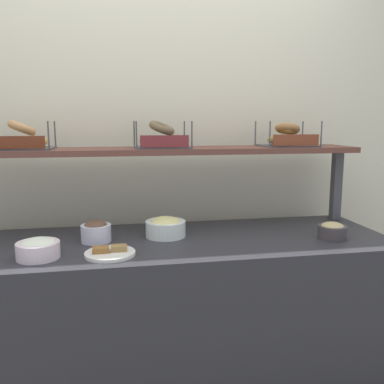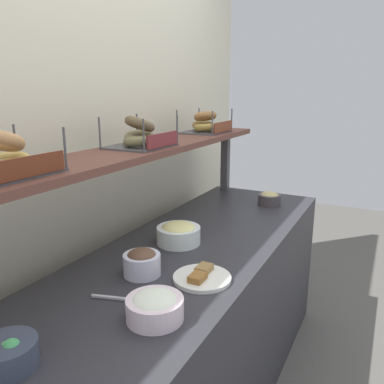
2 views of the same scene
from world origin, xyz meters
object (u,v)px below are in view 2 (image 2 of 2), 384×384
object	(u,v)px
serving_spoon_near_plate	(125,299)
bagel_basket_sesame	(3,160)
bowl_chocolate_spread	(142,262)
bowl_veggie_mix	(8,354)
bagel_basket_poppy	(140,136)
serving_plate_white	(202,277)
bowl_egg_salad	(179,233)
bagel_basket_everything	(205,125)
bowl_cream_cheese	(155,306)
bowl_hummus	(269,198)

from	to	relation	value
serving_spoon_near_plate	bagel_basket_sesame	bearing A→B (deg)	119.11
bowl_chocolate_spread	bowl_veggie_mix	size ratio (longest dim) A/B	0.94
bagel_basket_poppy	bagel_basket_sesame	bearing A→B (deg)	178.79
serving_spoon_near_plate	bagel_basket_sesame	size ratio (longest dim) A/B	0.58
serving_plate_white	bagel_basket_sesame	distance (m)	0.78
bowl_egg_salad	bagel_basket_sesame	size ratio (longest dim) A/B	0.67
bowl_chocolate_spread	bagel_basket_everything	world-z (taller)	bagel_basket_everything
bowl_veggie_mix	bagel_basket_sesame	world-z (taller)	bagel_basket_sesame
bowl_veggie_mix	bagel_basket_sesame	size ratio (longest dim) A/B	0.51
bagel_basket_poppy	bagel_basket_everything	world-z (taller)	bagel_basket_poppy
bowl_cream_cheese	bowl_chocolate_spread	distance (m)	0.31
bowl_hummus	bagel_basket_everything	distance (m)	0.60
bagel_basket_sesame	bagel_basket_poppy	world-z (taller)	bagel_basket_sesame
serving_spoon_near_plate	bagel_basket_sesame	world-z (taller)	bagel_basket_sesame
bowl_chocolate_spread	bowl_veggie_mix	bearing A→B (deg)	179.05
serving_spoon_near_plate	bowl_egg_salad	bearing A→B (deg)	9.64
serving_plate_white	bowl_chocolate_spread	bearing A→B (deg)	106.70
bowl_cream_cheese	bowl_chocolate_spread	world-z (taller)	bowl_chocolate_spread
bowl_veggie_mix	bagel_basket_everything	xyz separation A→B (m)	(1.64, 0.23, 0.44)
bowl_veggie_mix	serving_spoon_near_plate	size ratio (longest dim) A/B	0.88
bowl_cream_cheese	serving_plate_white	distance (m)	0.30
bowl_chocolate_spread	bowl_veggie_mix	xyz separation A→B (m)	(-0.58, 0.01, -0.02)
bowl_chocolate_spread	bowl_egg_salad	bearing A→B (deg)	5.15
bowl_chocolate_spread	bagel_basket_poppy	size ratio (longest dim) A/B	0.49
bowl_cream_cheese	serving_plate_white	world-z (taller)	bowl_cream_cheese
bowl_cream_cheese	bagel_basket_everything	world-z (taller)	bagel_basket_everything
bowl_veggie_mix	bagel_basket_sesame	xyz separation A→B (m)	(0.23, 0.23, 0.44)
bagel_basket_sesame	bagel_basket_everything	distance (m)	1.41
bowl_cream_cheese	bagel_basket_sesame	xyz separation A→B (m)	(-0.13, 0.45, 0.44)
bagel_basket_sesame	bagel_basket_everything	world-z (taller)	bagel_basket_sesame
bowl_cream_cheese	bowl_chocolate_spread	size ratio (longest dim) A/B	1.26
bowl_hummus	bowl_chocolate_spread	bearing A→B (deg)	172.03
serving_spoon_near_plate	bowl_chocolate_spread	bearing A→B (deg)	17.46
bowl_veggie_mix	bagel_basket_everything	size ratio (longest dim) A/B	0.49
bowl_egg_salad	serving_spoon_near_plate	bearing A→B (deg)	-170.36
bowl_chocolate_spread	bowl_veggie_mix	distance (m)	0.58
bagel_basket_everything	serving_spoon_near_plate	bearing A→B (deg)	-166.45
serving_spoon_near_plate	serving_plate_white	bearing A→B (deg)	-32.74
bowl_cream_cheese	bagel_basket_sesame	bearing A→B (deg)	105.57
bowl_egg_salad	serving_plate_white	world-z (taller)	bowl_egg_salad
bagel_basket_poppy	bagel_basket_everything	size ratio (longest dim) A/B	0.96
bowl_egg_salad	bowl_veggie_mix	world-z (taller)	bowl_egg_salad
bagel_basket_poppy	bowl_hummus	bearing A→B (deg)	-26.16
bowl_chocolate_spread	bowl_egg_salad	xyz separation A→B (m)	(0.34, 0.03, -0.00)
bowl_egg_salad	serving_plate_white	xyz separation A→B (m)	(-0.27, -0.25, -0.04)
bowl_chocolate_spread	bowl_hummus	bearing A→B (deg)	-7.97
bowl_cream_cheese	serving_spoon_near_plate	size ratio (longest dim) A/B	1.04
bowl_cream_cheese	bagel_basket_everything	xyz separation A→B (m)	(1.29, 0.45, 0.43)
bowl_veggie_mix	serving_plate_white	bearing A→B (deg)	-19.62
serving_plate_white	serving_spoon_near_plate	distance (m)	0.30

